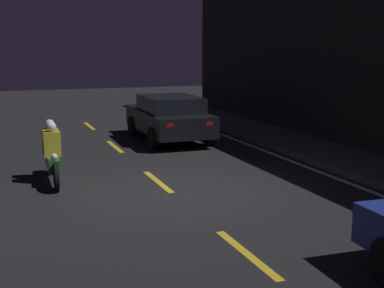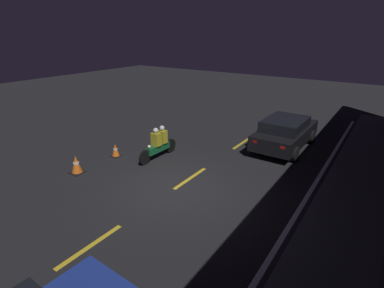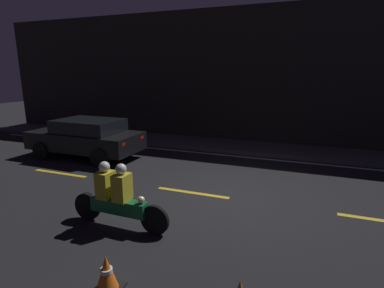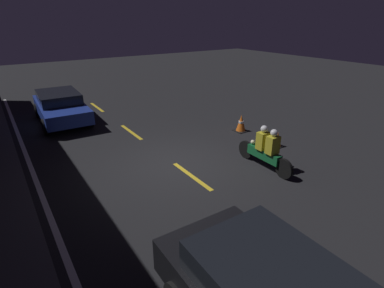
{
  "view_description": "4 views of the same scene",
  "coord_description": "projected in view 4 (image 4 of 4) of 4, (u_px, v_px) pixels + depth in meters",
  "views": [
    {
      "loc": [
        10.16,
        -3.33,
        3.0
      ],
      "look_at": [
        -0.04,
        0.46,
        0.99
      ],
      "focal_mm": 50.0,
      "sensor_mm": 36.0,
      "label": 1
    },
    {
      "loc": [
        7.17,
        5.6,
        5.13
      ],
      "look_at": [
        -1.49,
        -0.26,
        1.14
      ],
      "focal_mm": 28.0,
      "sensor_mm": 36.0,
      "label": 2
    },
    {
      "loc": [
        1.61,
        -6.97,
        3.12
      ],
      "look_at": [
        -1.21,
        0.53,
        1.2
      ],
      "focal_mm": 28.0,
      "sensor_mm": 36.0,
      "label": 3
    },
    {
      "loc": [
        -7.55,
        4.42,
        4.41
      ],
      "look_at": [
        -1.01,
        0.0,
        1.05
      ],
      "focal_mm": 28.0,
      "sensor_mm": 36.0,
      "label": 4
    }
  ],
  "objects": [
    {
      "name": "ground_plane",
      "position": [
        175.0,
        164.0,
        9.76
      ],
      "size": [
        56.0,
        56.0,
        0.0
      ],
      "primitive_type": "plane",
      "color": "black"
    },
    {
      "name": "lane_dash_b",
      "position": [
        327.0,
        274.0,
        5.57
      ],
      "size": [
        2.0,
        0.14,
        0.01
      ],
      "color": "gold",
      "rests_on": "ground"
    },
    {
      "name": "lane_dash_c",
      "position": [
        192.0,
        176.0,
        9.0
      ],
      "size": [
        2.0,
        0.14,
        0.01
      ],
      "color": "gold",
      "rests_on": "ground"
    },
    {
      "name": "lane_dash_d",
      "position": [
        131.0,
        132.0,
        12.43
      ],
      "size": [
        2.0,
        0.14,
        0.01
      ],
      "color": "gold",
      "rests_on": "ground"
    },
    {
      "name": "lane_dash_e",
      "position": [
        97.0,
        107.0,
        15.86
      ],
      "size": [
        2.0,
        0.14,
        0.01
      ],
      "color": "gold",
      "rests_on": "ground"
    },
    {
      "name": "lane_solid_kerb",
      "position": [
        44.0,
        202.0,
        7.73
      ],
      "size": [
        25.2,
        0.14,
        0.01
      ],
      "color": "silver",
      "rests_on": "ground"
    },
    {
      "name": "sedan_blue",
      "position": [
        61.0,
        106.0,
        13.43
      ],
      "size": [
        4.36,
        2.08,
        1.33
      ],
      "rotation": [
        0.0,
        0.0,
        3.1
      ],
      "color": "navy",
      "rests_on": "ground"
    },
    {
      "name": "motorcycle",
      "position": [
        266.0,
        149.0,
        9.23
      ],
      "size": [
        2.26,
        0.37,
        1.37
      ],
      "rotation": [
        0.0,
        0.0,
        -0.02
      ],
      "color": "black",
      "rests_on": "ground"
    },
    {
      "name": "traffic_cone_near",
      "position": [
        277.0,
        140.0,
        10.96
      ],
      "size": [
        0.42,
        0.42,
        0.56
      ],
      "color": "black",
      "rests_on": "ground"
    },
    {
      "name": "traffic_cone_mid",
      "position": [
        241.0,
        123.0,
        12.43
      ],
      "size": [
        0.52,
        0.52,
        0.7
      ],
      "color": "black",
      "rests_on": "ground"
    }
  ]
}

